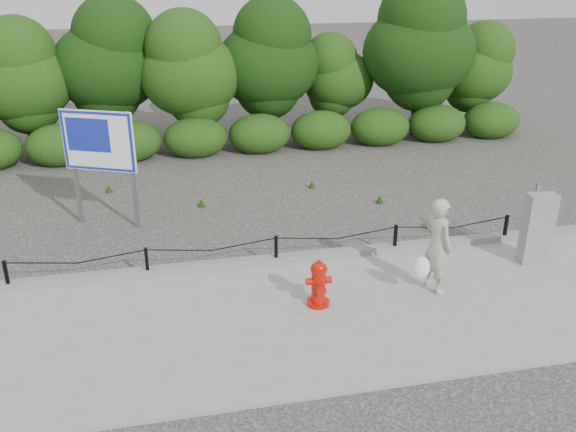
{
  "coord_description": "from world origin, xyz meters",
  "views": [
    {
      "loc": [
        -2.03,
        -10.6,
        5.76
      ],
      "look_at": [
        0.29,
        0.2,
        1.0
      ],
      "focal_mm": 38.0,
      "sensor_mm": 36.0,
      "label": 1
    }
  ],
  "objects_px": {
    "utility_cabinet": "(537,229)",
    "advertising_sign": "(99,146)",
    "fire_hydrant": "(319,284)",
    "pedestrian": "(437,246)"
  },
  "relations": [
    {
      "from": "utility_cabinet",
      "to": "pedestrian",
      "type": "bearing_deg",
      "value": -159.97
    },
    {
      "from": "pedestrian",
      "to": "utility_cabinet",
      "type": "relative_size",
      "value": 1.12
    },
    {
      "from": "fire_hydrant",
      "to": "pedestrian",
      "type": "relative_size",
      "value": 0.49
    },
    {
      "from": "pedestrian",
      "to": "advertising_sign",
      "type": "height_order",
      "value": "advertising_sign"
    },
    {
      "from": "fire_hydrant",
      "to": "pedestrian",
      "type": "height_order",
      "value": "pedestrian"
    },
    {
      "from": "fire_hydrant",
      "to": "pedestrian",
      "type": "bearing_deg",
      "value": 4.2
    },
    {
      "from": "pedestrian",
      "to": "utility_cabinet",
      "type": "xyz_separation_m",
      "value": [
        2.41,
        0.6,
        -0.15
      ]
    },
    {
      "from": "fire_hydrant",
      "to": "pedestrian",
      "type": "distance_m",
      "value": 2.25
    },
    {
      "from": "fire_hydrant",
      "to": "advertising_sign",
      "type": "xyz_separation_m",
      "value": [
        -3.82,
        4.47,
        1.4
      ]
    },
    {
      "from": "utility_cabinet",
      "to": "advertising_sign",
      "type": "relative_size",
      "value": 0.59
    }
  ]
}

